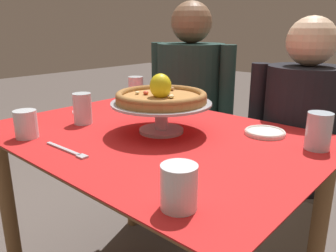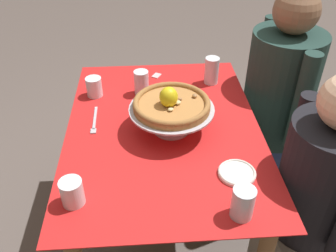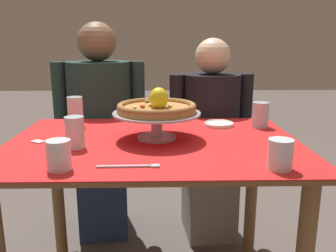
% 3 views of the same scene
% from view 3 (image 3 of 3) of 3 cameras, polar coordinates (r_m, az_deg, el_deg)
% --- Properties ---
extents(dining_table, '(1.18, 0.84, 0.75)m').
position_cam_3_polar(dining_table, '(1.46, -2.36, -6.92)').
color(dining_table, olive).
rests_on(dining_table, ground).
extents(pizza_stand, '(0.36, 0.36, 0.11)m').
position_cam_3_polar(pizza_stand, '(1.44, -1.85, 1.04)').
color(pizza_stand, '#B7B7C1').
rests_on(pizza_stand, dining_table).
extents(pizza, '(0.32, 0.32, 0.10)m').
position_cam_3_polar(pizza, '(1.43, -1.84, 3.13)').
color(pizza, '#AD753D').
rests_on(pizza, pizza_stand).
extents(water_glass_back_right, '(0.08, 0.08, 0.12)m').
position_cam_3_polar(water_glass_back_right, '(1.70, 14.76, 1.52)').
color(water_glass_back_right, silver).
rests_on(water_glass_back_right, dining_table).
extents(water_glass_front_right, '(0.08, 0.08, 0.10)m').
position_cam_3_polar(water_glass_front_right, '(1.16, 17.76, -4.73)').
color(water_glass_front_right, white).
rests_on(water_glass_front_right, dining_table).
extents(water_glass_front_left, '(0.08, 0.08, 0.10)m').
position_cam_3_polar(water_glass_front_left, '(1.15, -17.31, -4.80)').
color(water_glass_front_left, white).
rests_on(water_glass_front_left, dining_table).
extents(water_glass_side_left, '(0.07, 0.07, 0.12)m').
position_cam_3_polar(water_glass_side_left, '(1.36, -14.88, -1.36)').
color(water_glass_side_left, silver).
rests_on(water_glass_side_left, dining_table).
extents(water_glass_back_left, '(0.07, 0.07, 0.14)m').
position_cam_3_polar(water_glass_back_left, '(1.72, -14.81, 2.04)').
color(water_glass_back_left, white).
rests_on(water_glass_back_left, dining_table).
extents(side_plate, '(0.14, 0.14, 0.02)m').
position_cam_3_polar(side_plate, '(1.70, 8.29, 0.35)').
color(side_plate, white).
rests_on(side_plate, dining_table).
extents(dinner_fork, '(0.20, 0.02, 0.01)m').
position_cam_3_polar(dinner_fork, '(1.14, -5.84, -6.53)').
color(dinner_fork, '#B7B7C1').
rests_on(dinner_fork, dining_table).
extents(sugar_packet, '(0.06, 0.06, 0.00)m').
position_cam_3_polar(sugar_packet, '(1.50, -20.40, -2.39)').
color(sugar_packet, beige).
rests_on(sugar_packet, dining_table).
extents(diner_left, '(0.52, 0.40, 1.25)m').
position_cam_3_polar(diner_left, '(2.10, -10.82, -1.23)').
color(diner_left, navy).
rests_on(diner_left, ground).
extents(diner_right, '(0.48, 0.35, 1.17)m').
position_cam_3_polar(diner_right, '(2.07, 6.87, -3.17)').
color(diner_right, gray).
rests_on(diner_right, ground).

